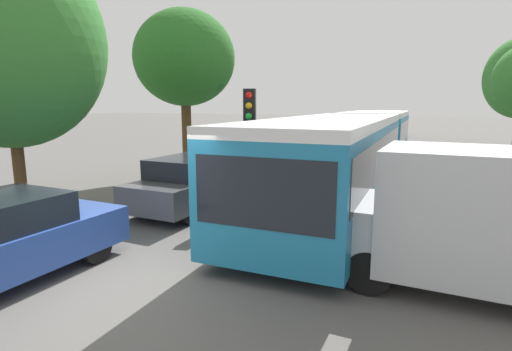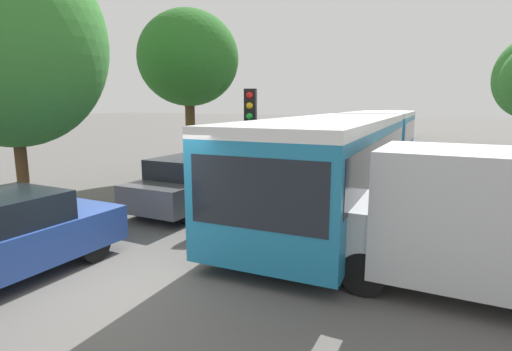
% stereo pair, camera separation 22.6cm
% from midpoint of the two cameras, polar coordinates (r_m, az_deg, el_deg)
% --- Properties ---
extents(ground_plane, '(200.00, 200.00, 0.00)m').
position_cam_midpoint_polar(ground_plane, '(7.29, -18.10, -14.60)').
color(ground_plane, '#565451').
extents(articulated_bus, '(3.69, 17.87, 2.64)m').
position_cam_midpoint_polar(articulated_bus, '(14.62, 13.62, 4.11)').
color(articulated_bus, teal).
rests_on(articulated_bus, ground).
extents(city_bus_rear, '(2.77, 11.06, 2.37)m').
position_cam_midpoint_polar(city_bus_rear, '(37.69, 16.59, 7.29)').
color(city_bus_rear, teal).
rests_on(city_bus_rear, ground).
extents(queued_car_graphite, '(1.92, 4.39, 1.51)m').
position_cam_midpoint_polar(queued_car_graphite, '(11.66, -9.51, -0.98)').
color(queued_car_graphite, '#47474C').
rests_on(queued_car_graphite, ground).
extents(queued_car_silver, '(1.94, 4.42, 1.52)m').
position_cam_midpoint_polar(queued_car_silver, '(16.16, 3.09, 2.26)').
color(queued_car_silver, '#B7BABF').
rests_on(queued_car_silver, ground).
extents(queued_car_navy, '(1.84, 4.21, 1.45)m').
position_cam_midpoint_polar(queued_car_navy, '(21.35, 8.40, 4.00)').
color(queued_car_navy, navy).
rests_on(queued_car_navy, ground).
extents(queued_car_white, '(1.72, 3.92, 1.35)m').
position_cam_midpoint_polar(queued_car_white, '(26.69, 11.72, 5.01)').
color(queued_car_white, white).
rests_on(queued_car_white, ground).
extents(white_van, '(5.03, 2.06, 2.31)m').
position_cam_midpoint_polar(white_van, '(7.22, 31.19, -5.40)').
color(white_van, '#B7BABF').
rests_on(white_van, ground).
extents(traffic_light, '(0.38, 0.40, 3.40)m').
position_cam_midpoint_polar(traffic_light, '(10.93, -1.52, 7.57)').
color(traffic_light, '#56595E').
rests_on(traffic_light, ground).
extents(tree_left_near, '(4.41, 4.41, 6.83)m').
position_cam_midpoint_polar(tree_left_near, '(11.21, -32.71, 15.15)').
color(tree_left_near, '#51381E').
rests_on(tree_left_near, ground).
extents(tree_left_mid, '(3.97, 3.97, 6.65)m').
position_cam_midpoint_polar(tree_left_mid, '(16.59, -10.26, 15.81)').
color(tree_left_mid, '#51381E').
rests_on(tree_left_mid, ground).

